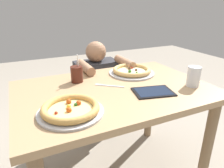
{
  "coord_description": "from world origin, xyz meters",
  "views": [
    {
      "loc": [
        -0.54,
        -1.11,
        1.27
      ],
      "look_at": [
        -0.02,
        0.0,
        0.78
      ],
      "focal_mm": 32.89,
      "sensor_mm": 36.0,
      "label": 1
    }
  ],
  "objects_px": {
    "fork": "(108,85)",
    "tablet": "(153,92)",
    "pizza_near": "(71,109)",
    "water_cup_clear": "(194,76)",
    "drink_cup_colored": "(77,74)",
    "diner_seated": "(97,94)",
    "pizza_far": "(132,71)"
  },
  "relations": [
    {
      "from": "drink_cup_colored",
      "to": "tablet",
      "type": "bearing_deg",
      "value": -45.54
    },
    {
      "from": "drink_cup_colored",
      "to": "diner_seated",
      "type": "relative_size",
      "value": 0.21
    },
    {
      "from": "fork",
      "to": "tablet",
      "type": "relative_size",
      "value": 0.62
    },
    {
      "from": "pizza_near",
      "to": "tablet",
      "type": "distance_m",
      "value": 0.53
    },
    {
      "from": "drink_cup_colored",
      "to": "pizza_far",
      "type": "bearing_deg",
      "value": -1.04
    },
    {
      "from": "pizza_near",
      "to": "drink_cup_colored",
      "type": "distance_m",
      "value": 0.45
    },
    {
      "from": "pizza_far",
      "to": "water_cup_clear",
      "type": "height_order",
      "value": "water_cup_clear"
    },
    {
      "from": "tablet",
      "to": "diner_seated",
      "type": "bearing_deg",
      "value": 94.73
    },
    {
      "from": "drink_cup_colored",
      "to": "fork",
      "type": "height_order",
      "value": "drink_cup_colored"
    },
    {
      "from": "water_cup_clear",
      "to": "diner_seated",
      "type": "xyz_separation_m",
      "value": [
        -0.37,
        0.82,
        -0.4
      ]
    },
    {
      "from": "pizza_near",
      "to": "drink_cup_colored",
      "type": "relative_size",
      "value": 1.71
    },
    {
      "from": "pizza_far",
      "to": "water_cup_clear",
      "type": "relative_size",
      "value": 2.66
    },
    {
      "from": "water_cup_clear",
      "to": "drink_cup_colored",
      "type": "bearing_deg",
      "value": 149.18
    },
    {
      "from": "drink_cup_colored",
      "to": "water_cup_clear",
      "type": "distance_m",
      "value": 0.79
    },
    {
      "from": "pizza_near",
      "to": "fork",
      "type": "height_order",
      "value": "pizza_near"
    },
    {
      "from": "pizza_near",
      "to": "pizza_far",
      "type": "distance_m",
      "value": 0.72
    },
    {
      "from": "pizza_near",
      "to": "drink_cup_colored",
      "type": "height_order",
      "value": "drink_cup_colored"
    },
    {
      "from": "pizza_near",
      "to": "tablet",
      "type": "xyz_separation_m",
      "value": [
        0.53,
        0.04,
        -0.02
      ]
    },
    {
      "from": "fork",
      "to": "tablet",
      "type": "bearing_deg",
      "value": -46.4
    },
    {
      "from": "pizza_far",
      "to": "fork",
      "type": "height_order",
      "value": "pizza_far"
    },
    {
      "from": "pizza_far",
      "to": "drink_cup_colored",
      "type": "distance_m",
      "value": 0.44
    },
    {
      "from": "pizza_far",
      "to": "water_cup_clear",
      "type": "bearing_deg",
      "value": -58.91
    },
    {
      "from": "pizza_near",
      "to": "drink_cup_colored",
      "type": "xyz_separation_m",
      "value": [
        0.15,
        0.42,
        0.03
      ]
    },
    {
      "from": "fork",
      "to": "diner_seated",
      "type": "bearing_deg",
      "value": 76.34
    },
    {
      "from": "drink_cup_colored",
      "to": "tablet",
      "type": "relative_size",
      "value": 0.72
    },
    {
      "from": "tablet",
      "to": "diner_seated",
      "type": "distance_m",
      "value": 0.87
    },
    {
      "from": "drink_cup_colored",
      "to": "diner_seated",
      "type": "distance_m",
      "value": 0.65
    },
    {
      "from": "pizza_far",
      "to": "fork",
      "type": "distance_m",
      "value": 0.31
    },
    {
      "from": "pizza_far",
      "to": "tablet",
      "type": "relative_size",
      "value": 1.3
    },
    {
      "from": "pizza_near",
      "to": "diner_seated",
      "type": "relative_size",
      "value": 0.36
    },
    {
      "from": "pizza_near",
      "to": "tablet",
      "type": "height_order",
      "value": "pizza_near"
    },
    {
      "from": "pizza_near",
      "to": "water_cup_clear",
      "type": "xyz_separation_m",
      "value": [
        0.83,
        0.01,
        0.05
      ]
    }
  ]
}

